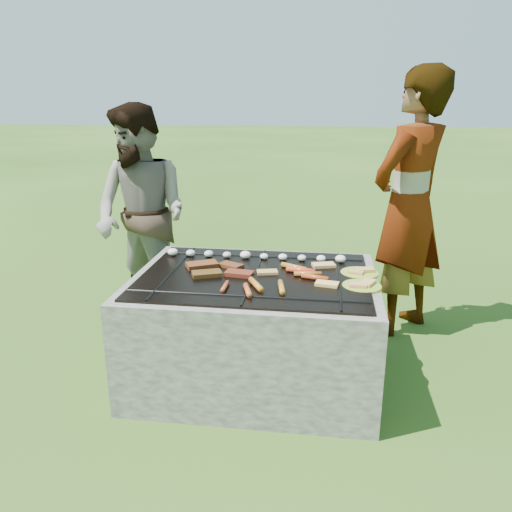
{
  "coord_description": "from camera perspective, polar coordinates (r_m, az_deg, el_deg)",
  "views": [
    {
      "loc": [
        0.36,
        -2.5,
        1.5
      ],
      "look_at": [
        0.0,
        0.05,
        0.7
      ],
      "focal_mm": 35.0,
      "sensor_mm": 36.0,
      "label": 1
    }
  ],
  "objects": [
    {
      "name": "mushrooms",
      "position": [
        2.94,
        -0.39,
        0.07
      ],
      "size": [
        1.06,
        0.06,
        0.04
      ],
      "color": "white",
      "rests_on": "fire_pit"
    },
    {
      "name": "bystander",
      "position": [
        3.52,
        -12.92,
        4.5
      ],
      "size": [
        0.89,
        0.81,
        1.5
      ],
      "primitive_type": "imported",
      "rotation": [
        0.0,
        0.0,
        -0.41
      ],
      "color": "#A8988C",
      "rests_on": "ground"
    },
    {
      "name": "plate_near",
      "position": [
        2.58,
        12.04,
        -3.34
      ],
      "size": [
        0.23,
        0.23,
        0.03
      ],
      "color": "gold",
      "rests_on": "fire_pit"
    },
    {
      "name": "pork_slabs",
      "position": [
        2.74,
        -4.57,
        -1.5
      ],
      "size": [
        0.41,
        0.29,
        0.03
      ],
      "color": "#974B1B",
      "rests_on": "fire_pit"
    },
    {
      "name": "sausages",
      "position": [
        2.58,
        3.02,
        -2.59
      ],
      "size": [
        0.52,
        0.5,
        0.03
      ],
      "color": "orange",
      "rests_on": "fire_pit"
    },
    {
      "name": "fire_pit",
      "position": [
        2.81,
        -0.14,
        -8.48
      ],
      "size": [
        1.3,
        1.0,
        0.62
      ],
      "color": "gray",
      "rests_on": "ground"
    },
    {
      "name": "cook",
      "position": [
        3.38,
        17.06,
        5.55
      ],
      "size": [
        0.73,
        0.74,
        1.72
      ],
      "primitive_type": "imported",
      "rotation": [
        0.0,
        0.0,
        3.98
      ],
      "color": "gray",
      "rests_on": "ground"
    },
    {
      "name": "plate_far",
      "position": [
        2.77,
        11.79,
        -1.89
      ],
      "size": [
        0.21,
        0.21,
        0.03
      ],
      "color": "gold",
      "rests_on": "fire_pit"
    },
    {
      "name": "bread_on_grate",
      "position": [
        2.7,
        6.07,
        -1.89
      ],
      "size": [
        0.44,
        0.4,
        0.02
      ],
      "color": "tan",
      "rests_on": "fire_pit"
    },
    {
      "name": "lawn",
      "position": [
        2.94,
        -0.14,
        -13.43
      ],
      "size": [
        60.0,
        60.0,
        0.0
      ],
      "primitive_type": "plane",
      "color": "#234611",
      "rests_on": "ground"
    }
  ]
}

